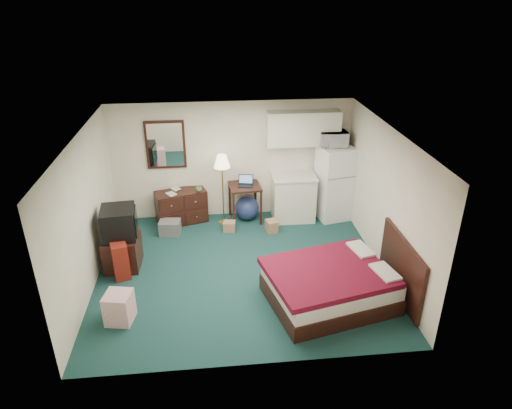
{
  "coord_description": "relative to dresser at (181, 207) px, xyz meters",
  "views": [
    {
      "loc": [
        -0.46,
        -6.79,
        4.58
      ],
      "look_at": [
        0.27,
        0.09,
        1.24
      ],
      "focal_mm": 32.0,
      "sensor_mm": 36.0,
      "label": 1
    }
  ],
  "objects": [
    {
      "name": "book_a",
      "position": [
        -0.25,
        -0.17,
        0.46
      ],
      "size": [
        0.14,
        0.1,
        0.22
      ],
      "primitive_type": "imported",
      "rotation": [
        0.0,
        0.0,
        0.58
      ],
      "color": "olive",
      "rests_on": "dresser"
    },
    {
      "name": "crt_tv",
      "position": [
        -0.98,
        -1.58,
        0.51
      ],
      "size": [
        0.64,
        0.68,
        0.54
      ],
      "primitive_type": null,
      "rotation": [
        0.0,
        0.0,
        0.09
      ],
      "color": "black",
      "rests_on": "tv_stand"
    },
    {
      "name": "tv_stand",
      "position": [
        -0.98,
        -1.62,
        -0.06
      ],
      "size": [
        0.61,
        0.66,
        0.59
      ],
      "primitive_type": null,
      "rotation": [
        0.0,
        0.0,
        -0.03
      ],
      "color": "#33140E",
      "rests_on": "floor"
    },
    {
      "name": "mug",
      "position": [
        0.39,
        -0.04,
        0.42
      ],
      "size": [
        0.16,
        0.15,
        0.13
      ],
      "primitive_type": "imported",
      "rotation": [
        0.0,
        0.0,
        0.47
      ],
      "color": "#5C8F48",
      "rests_on": "dresser"
    },
    {
      "name": "upper_cabinets",
      "position": [
        2.56,
        0.1,
        1.6
      ],
      "size": [
        1.5,
        0.35,
        0.7
      ],
      "primitive_type": null,
      "color": "silver",
      "rests_on": "walls"
    },
    {
      "name": "floor",
      "position": [
        1.11,
        -1.98,
        -0.35
      ],
      "size": [
        5.0,
        4.5,
        0.01
      ],
      "primitive_type": "cube",
      "color": "#0E3433",
      "rests_on": "ground"
    },
    {
      "name": "cardboard_box_b",
      "position": [
        1.84,
        -0.64,
        -0.23
      ],
      "size": [
        0.26,
        0.29,
        0.25
      ],
      "primitive_type": null,
      "rotation": [
        0.0,
        0.0,
        0.23
      ],
      "color": "olive",
      "rests_on": "floor"
    },
    {
      "name": "kitchen_counter",
      "position": [
        2.38,
        -0.07,
        0.13
      ],
      "size": [
        0.88,
        0.68,
        0.96
      ],
      "primitive_type": null,
      "rotation": [
        0.0,
        0.0,
        -0.01
      ],
      "color": "silver",
      "rests_on": "floor"
    },
    {
      "name": "cardboard_box_a",
      "position": [
        0.98,
        -0.51,
        -0.25
      ],
      "size": [
        0.27,
        0.24,
        0.21
      ],
      "primitive_type": null,
      "rotation": [
        0.0,
        0.0,
        -0.14
      ],
      "color": "olive",
      "rests_on": "floor"
    },
    {
      "name": "file_bin",
      "position": [
        -0.22,
        -0.52,
        -0.21
      ],
      "size": [
        0.45,
        0.35,
        0.29
      ],
      "primitive_type": null,
      "rotation": [
        0.0,
        0.0,
        -0.1
      ],
      "color": "slate",
      "rests_on": "floor"
    },
    {
      "name": "dresser",
      "position": [
        0.0,
        0.0,
        0.0
      ],
      "size": [
        1.13,
        0.75,
        0.71
      ],
      "primitive_type": null,
      "rotation": [
        0.0,
        0.0,
        0.29
      ],
      "color": "#33140E",
      "rests_on": "floor"
    },
    {
      "name": "microwave",
      "position": [
        3.16,
        -0.07,
        1.44
      ],
      "size": [
        0.56,
        0.31,
        0.38
      ],
      "primitive_type": "imported",
      "rotation": [
        0.0,
        0.0,
        0.01
      ],
      "color": "white",
      "rests_on": "fridge"
    },
    {
      "name": "fridge",
      "position": [
        3.24,
        -0.1,
        0.45
      ],
      "size": [
        0.78,
        0.78,
        1.6
      ],
      "primitive_type": null,
      "rotation": [
        0.0,
        0.0,
        0.21
      ],
      "color": "white",
      "rests_on": "floor"
    },
    {
      "name": "headboard",
      "position": [
        3.57,
        -3.01,
        0.2
      ],
      "size": [
        0.06,
        1.56,
        1.0
      ],
      "primitive_type": null,
      "color": "#33140E",
      "rests_on": "walls"
    },
    {
      "name": "book_b",
      "position": [
        -0.17,
        0.08,
        0.46
      ],
      "size": [
        0.14,
        0.11,
        0.21
      ],
      "primitive_type": "imported",
      "rotation": [
        0.0,
        0.0,
        0.61
      ],
      "color": "olive",
      "rests_on": "dresser"
    },
    {
      "name": "bed",
      "position": [
        2.44,
        -3.01,
        -0.06
      ],
      "size": [
        2.13,
        1.83,
        0.59
      ],
      "primitive_type": null,
      "rotation": [
        0.0,
        0.0,
        0.23
      ],
      "color": "#540C1B",
      "rests_on": "floor"
    },
    {
      "name": "suitcase",
      "position": [
        -0.97,
        -1.93,
        -0.02
      ],
      "size": [
        0.37,
        0.47,
        0.66
      ],
      "primitive_type": null,
      "rotation": [
        0.0,
        0.0,
        0.31
      ],
      "color": "maroon",
      "rests_on": "floor"
    },
    {
      "name": "desk",
      "position": [
        1.35,
        -0.05,
        0.05
      ],
      "size": [
        0.69,
        0.69,
        0.8
      ],
      "primitive_type": null,
      "rotation": [
        0.0,
        0.0,
        0.1
      ],
      "color": "#33140E",
      "rests_on": "floor"
    },
    {
      "name": "floor_lamp",
      "position": [
        0.88,
        -0.15,
        0.41
      ],
      "size": [
        0.4,
        0.4,
        1.53
      ],
      "primitive_type": null,
      "rotation": [
        0.0,
        0.0,
        0.23
      ],
      "color": "tan",
      "rests_on": "floor"
    },
    {
      "name": "laptop",
      "position": [
        1.36,
        -0.08,
        0.55
      ],
      "size": [
        0.34,
        0.29,
        0.21
      ],
      "primitive_type": null,
      "rotation": [
        0.0,
        0.0,
        -0.18
      ],
      "color": "black",
      "rests_on": "desk"
    },
    {
      "name": "exercise_ball",
      "position": [
        1.39,
        -0.02,
        -0.09
      ],
      "size": [
        0.55,
        0.55,
        0.52
      ],
      "primitive_type": "sphere",
      "rotation": [
        0.0,
        0.0,
        -0.06
      ],
      "color": "navy",
      "rests_on": "floor"
    },
    {
      "name": "mirror",
      "position": [
        -0.24,
        0.24,
        1.3
      ],
      "size": [
        0.8,
        0.06,
        1.0
      ],
      "primitive_type": null,
      "color": "white",
      "rests_on": "walls"
    },
    {
      "name": "ceiling",
      "position": [
        1.11,
        -1.98,
        2.15
      ],
      "size": [
        5.0,
        4.5,
        0.01
      ],
      "primitive_type": "cube",
      "color": "beige",
      "rests_on": "walls"
    },
    {
      "name": "retail_box",
      "position": [
        -0.8,
        -3.13,
        -0.11
      ],
      "size": [
        0.45,
        0.45,
        0.48
      ],
      "primitive_type": null,
      "rotation": [
        0.0,
        0.0,
        -0.19
      ],
      "color": "white",
      "rests_on": "floor"
    },
    {
      "name": "walls",
      "position": [
        1.11,
        -1.98,
        0.9
      ],
      "size": [
        5.01,
        4.51,
        2.5
      ],
      "color": "beige",
      "rests_on": "floor"
    }
  ]
}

